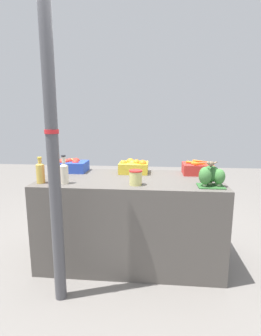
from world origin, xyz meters
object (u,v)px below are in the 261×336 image
object	(u,v)px
support_pole	(53,148)
orange_crate	(134,167)
carrot_crate	(197,168)
pickle_jar	(136,177)
broccoli_pile	(211,175)
apple_crate	(72,165)
sparrow_bird	(211,164)
juice_bottle_ruby	(52,171)
juice_bottle_golden	(40,172)
juice_bottle_cloudy	(64,172)

from	to	relation	value
support_pole	orange_crate	size ratio (longest dim) A/B	8.09
carrot_crate	pickle_jar	size ratio (longest dim) A/B	2.27
support_pole	orange_crate	distance (m)	1.07
carrot_crate	pickle_jar	xyz separation A→B (m)	(-0.61, -0.50, 0.01)
broccoli_pile	orange_crate	bearing A→B (deg)	146.27
broccoli_pile	apple_crate	bearing A→B (deg)	160.73
support_pole	sparrow_bird	bearing A→B (deg)	17.63
carrot_crate	broccoli_pile	size ratio (longest dim) A/B	1.33
carrot_crate	juice_bottle_ruby	world-z (taller)	juice_bottle_ruby
carrot_crate	pickle_jar	distance (m)	0.78
orange_crate	juice_bottle_ruby	size ratio (longest dim) A/B	1.12
sparrow_bird	apple_crate	bearing A→B (deg)	-62.49
juice_bottle_ruby	orange_crate	bearing A→B (deg)	36.25
orange_crate	juice_bottle_golden	xyz separation A→B (m)	(-0.80, -0.51, 0.03)
support_pole	carrot_crate	xyz separation A→B (m)	(1.18, 0.89, -0.31)
orange_crate	broccoli_pile	xyz separation A→B (m)	(0.70, -0.47, 0.03)
apple_crate	juice_bottle_golden	bearing A→B (deg)	-104.07
support_pole	juice_bottle_golden	bearing A→B (deg)	126.26
juice_bottle_ruby	juice_bottle_cloudy	size ratio (longest dim) A/B	1.04
carrot_crate	juice_bottle_cloudy	xyz separation A→B (m)	(-1.24, -0.51, 0.04)
sparrow_bird	carrot_crate	bearing A→B (deg)	-128.84
broccoli_pile	juice_bottle_cloudy	size ratio (longest dim) A/B	0.88
carrot_crate	juice_bottle_golden	xyz separation A→B (m)	(-1.46, -0.51, 0.04)
apple_crate	pickle_jar	distance (m)	0.88
juice_bottle_golden	sparrow_bird	size ratio (longest dim) A/B	2.17
orange_crate	support_pole	bearing A→B (deg)	-120.06
juice_bottle_cloudy	sparrow_bird	size ratio (longest dim) A/B	2.35
support_pole	pickle_jar	distance (m)	0.76
orange_crate	carrot_crate	distance (m)	0.66
carrot_crate	juice_bottle_golden	world-z (taller)	juice_bottle_golden
carrot_crate	juice_bottle_ruby	xyz separation A→B (m)	(-1.35, -0.51, 0.05)
juice_bottle_ruby	juice_bottle_golden	bearing A→B (deg)	180.00
pickle_jar	apple_crate	bearing A→B (deg)	145.34
juice_bottle_ruby	apple_crate	bearing A→B (deg)	87.55
support_pole	juice_bottle_ruby	distance (m)	0.49
juice_bottle_golden	pickle_jar	distance (m)	0.86
apple_crate	juice_bottle_cloudy	world-z (taller)	juice_bottle_cloudy
apple_crate	juice_bottle_ruby	world-z (taller)	juice_bottle_ruby
carrot_crate	juice_bottle_cloudy	size ratio (longest dim) A/B	1.17
juice_bottle_cloudy	juice_bottle_golden	bearing A→B (deg)	180.00
sparrow_bird	juice_bottle_cloudy	bearing A→B (deg)	-41.74
orange_crate	juice_bottle_cloudy	world-z (taller)	juice_bottle_cloudy
apple_crate	juice_bottle_golden	xyz separation A→B (m)	(-0.13, -0.51, 0.03)
support_pole	orange_crate	world-z (taller)	support_pole
juice_bottle_ruby	pickle_jar	distance (m)	0.75
juice_bottle_ruby	juice_bottle_cloudy	xyz separation A→B (m)	(0.11, 0.00, -0.01)
orange_crate	juice_bottle_cloudy	size ratio (longest dim) A/B	1.17
broccoli_pile	juice_bottle_ruby	distance (m)	1.39
carrot_crate	sparrow_bird	xyz separation A→B (m)	(0.03, -0.51, 0.14)
support_pole	broccoli_pile	size ratio (longest dim) A/B	10.77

